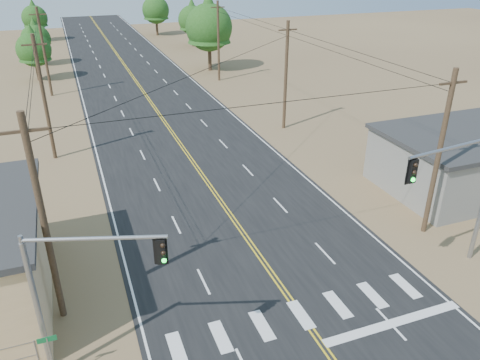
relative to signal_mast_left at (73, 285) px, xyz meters
name	(u,v)px	position (x,y,z in m)	size (l,w,h in m)	color
road	(184,149)	(9.61, 22.01, -4.47)	(15.00, 200.00, 0.02)	black
utility_pole_left_near	(44,222)	(-0.89, 4.01, 0.64)	(1.80, 0.30, 10.00)	#4C3826
utility_pole_left_mid	(44,98)	(-0.89, 24.01, 0.64)	(1.80, 0.30, 10.00)	#4C3826
utility_pole_left_far	(44,52)	(-0.89, 44.01, 0.64)	(1.80, 0.30, 10.00)	#4C3826
utility_pole_right_near	(439,154)	(20.11, 4.01, 0.64)	(1.80, 0.30, 10.00)	#4C3826
utility_pole_right_mid	(286,75)	(20.11, 24.01, 0.64)	(1.80, 0.30, 10.00)	#4C3826
utility_pole_right_far	(218,41)	(20.11, 44.01, 0.64)	(1.80, 0.30, 10.00)	#4C3826
signal_mast_left	(73,285)	(0.00, 0.00, 0.00)	(4.94, 1.82, 6.67)	gray
signal_mast_right	(467,183)	(18.83, 0.61, 0.60)	(6.24, 1.11, 7.50)	gray
street_sign	(50,353)	(-1.27, 0.01, -2.88)	(0.71, 0.06, 2.39)	gray
tree_left_near	(33,46)	(-2.37, 52.51, -0.03)	(4.37, 4.37, 7.28)	#3F2D1E
tree_left_mid	(35,36)	(-2.26, 62.30, -0.22)	(4.18, 4.18, 6.97)	#3F2D1E
tree_left_far	(34,15)	(-2.76, 85.00, 0.23)	(4.62, 4.62, 7.70)	#3F2D1E
tree_right_near	(209,22)	(20.73, 50.04, 2.15)	(6.50, 6.50, 10.84)	#3F2D1E
tree_right_mid	(192,17)	(23.61, 69.51, 0.59)	(4.97, 4.97, 8.29)	#3F2D1E
tree_right_far	(155,7)	(20.03, 84.10, 0.97)	(5.34, 5.34, 8.90)	#3F2D1E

